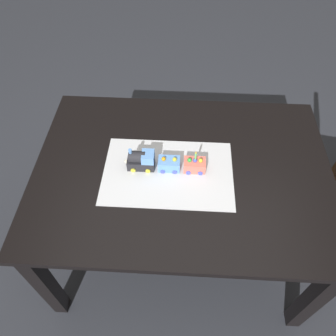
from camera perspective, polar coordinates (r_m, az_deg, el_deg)
The scene contains 7 objects.
ground_plane at distance 2.17m, azimuth 1.84°, elevation -12.45°, with size 8.00×8.00×0.00m, color #2D3038.
dining_table at distance 1.63m, azimuth 2.39°, elevation -2.50°, with size 1.40×1.00×0.74m.
cake_board at distance 1.53m, azimuth 0.00°, elevation -0.75°, with size 0.60×0.40×0.00m, color silver.
cake_locomotive at distance 1.52m, azimuth -4.66°, elevation 1.48°, with size 0.14×0.08×0.12m.
cake_car_hopper_sky_blue at distance 1.53m, azimuth 0.19°, elevation 0.83°, with size 0.10×0.08×0.07m.
cake_car_tanker_coral at distance 1.53m, azimuth 4.62°, elevation 0.65°, with size 0.10×0.08×0.07m.
birthday_candle at distance 1.48m, azimuth 4.82°, elevation 2.32°, with size 0.01×0.01×0.05m.
Camera 1 is at (-0.01, -0.97, 1.95)m, focal length 35.25 mm.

